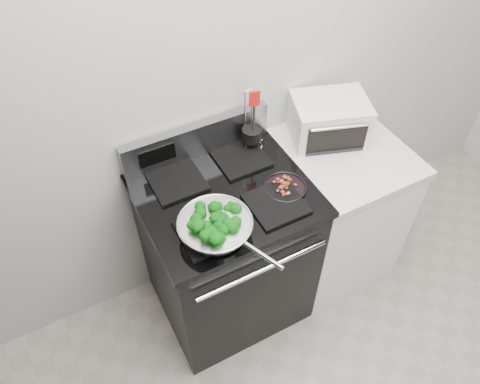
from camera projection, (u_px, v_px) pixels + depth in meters
back_wall at (248, 65)px, 2.16m from camera, size 4.00×0.02×2.70m
gas_range at (227, 251)px, 2.50m from camera, size 0.79×0.69×1.13m
counter at (332, 209)px, 2.73m from camera, size 0.62×0.68×0.92m
skillet at (216, 227)px, 1.95m from camera, size 0.32×0.49×0.07m
broccoli_pile at (215, 224)px, 1.94m from camera, size 0.25×0.25×0.09m
bacon_plate at (285, 186)px, 2.16m from camera, size 0.20×0.20×0.04m
utensil_holder at (252, 137)px, 2.33m from camera, size 0.11×0.11×0.35m
toaster_oven at (329, 119)px, 2.40m from camera, size 0.45×0.39×0.22m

